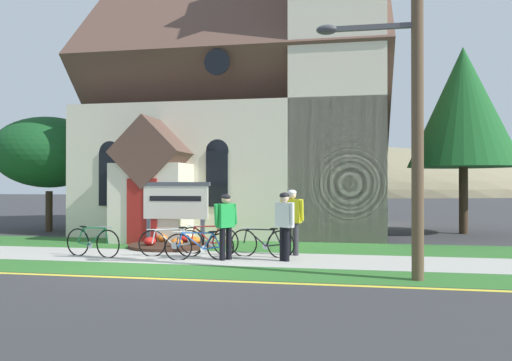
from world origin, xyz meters
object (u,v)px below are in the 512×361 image
Objects in this scene: bicycle_white at (262,243)px; cyclist_in_red_jersey at (226,222)px; cyclist_in_green_jersey at (292,216)px; bicycle_blue at (200,246)px; yard_deciduous_tree at (49,153)px; bicycle_yellow at (171,243)px; bicycle_green at (92,242)px; church_sign at (176,203)px; bicycle_red at (209,240)px; cyclist_in_white_jersey at (285,221)px; utility_pole at (411,72)px; roadside_conifer at (463,107)px.

bicycle_white is 1.05× the size of cyclist_in_red_jersey.
bicycle_blue is at bearing -150.20° from cyclist_in_green_jersey.
cyclist_in_red_jersey is at bearing -142.98° from cyclist_in_green_jersey.
yard_deciduous_tree is (-8.97, 6.31, 2.23)m from cyclist_in_red_jersey.
bicycle_green is at bearing -169.55° from bicycle_yellow.
bicycle_blue is at bearing -59.60° from church_sign.
bicycle_red is 1.56m from bicycle_white.
yard_deciduous_tree reaches higher than bicycle_yellow.
utility_pole reaches higher than cyclist_in_white_jersey.
roadside_conifer is at bearing 73.06° from utility_pole.
bicycle_green is 0.24× the size of roadside_conifer.
roadside_conifer reaches higher than bicycle_white.
yard_deciduous_tree is (-9.80, 5.65, 2.82)m from bicycle_white.
roadside_conifer is (9.68, 5.61, 3.57)m from church_sign.
bicycle_green is at bearing -161.39° from bicycle_red.
bicycle_red is at bearing -137.79° from roadside_conifer.
bicycle_white is 11.05m from roadside_conifer.
cyclist_in_red_jersey reaches higher than bicycle_white.
bicycle_yellow is 3.29m from cyclist_in_green_jersey.
church_sign is 2.63m from bicycle_yellow.
cyclist_in_red_jersey is (-1.48, -0.09, -0.03)m from cyclist_in_white_jersey.
cyclist_in_green_jersey is at bearing 5.50° from bicycle_red.
bicycle_green is at bearing -178.65° from cyclist_in_white_jersey.
utility_pole is 15.62m from yard_deciduous_tree.
bicycle_blue is at bearing -25.51° from bicycle_yellow.
church_sign is 3.18m from bicycle_green.
bicycle_red reaches higher than bicycle_green.
roadside_conifer is at bearing 54.24° from cyclist_in_white_jersey.
bicycle_white is 1.02× the size of bicycle_yellow.
yard_deciduous_tree is at bearing 142.43° from bicycle_blue.
bicycle_green reaches higher than bicycle_yellow.
bicycle_white is at bearing -130.71° from roadside_conifer.
cyclist_in_red_jersey is at bearing -49.75° from church_sign.
cyclist_in_white_jersey is 1.08m from cyclist_in_green_jersey.
bicycle_green is 0.97× the size of cyclist_in_green_jersey.
cyclist_in_green_jersey is 5.15m from utility_pole.
bicycle_blue is 0.97× the size of bicycle_red.
bicycle_green is 5.14m from cyclist_in_white_jersey.
bicycle_yellow is at bearing 159.41° from utility_pole.
cyclist_in_white_jersey is 4.67m from utility_pole.
yard_deciduous_tree is at bearing 146.99° from bicycle_red.
bicycle_blue is at bearing 160.36° from utility_pole.
bicycle_blue is 2.23m from cyclist_in_white_jersey.
bicycle_red is 1.02× the size of bicycle_yellow.
bicycle_green is (-2.91, -0.98, -0.00)m from bicycle_red.
utility_pole is 1.04× the size of roadside_conifer.
cyclist_in_green_jersey is at bearing 13.04° from bicycle_green.
bicycle_yellow is at bearing -73.07° from church_sign.
yard_deciduous_tree is at bearing 141.14° from bicycle_yellow.
church_sign reaches higher than bicycle_yellow.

